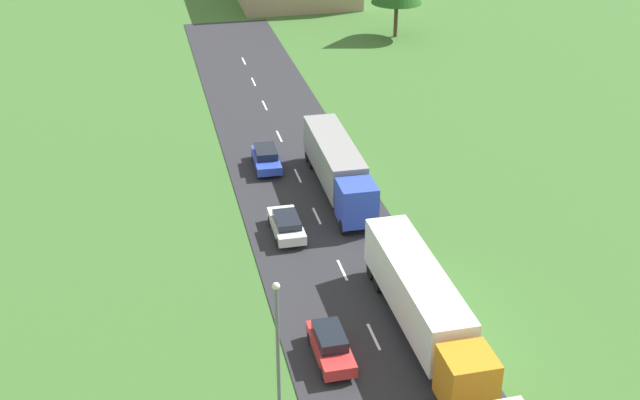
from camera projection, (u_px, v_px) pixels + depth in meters
truck_second at (423, 303)px, 44.58m from camera, size 2.58×14.34×3.61m
truck_third at (338, 166)px, 59.93m from camera, size 2.64×13.16×3.52m
car_third at (331, 345)px, 43.34m from camera, size 1.75×4.44×1.58m
car_fourth at (287, 225)px, 54.89m from camera, size 1.85×4.51×1.43m
car_fifth at (266, 158)px, 64.17m from camera, size 2.09×4.67×1.52m
lamppost_second at (278, 342)px, 38.22m from camera, size 0.36×0.36×7.38m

